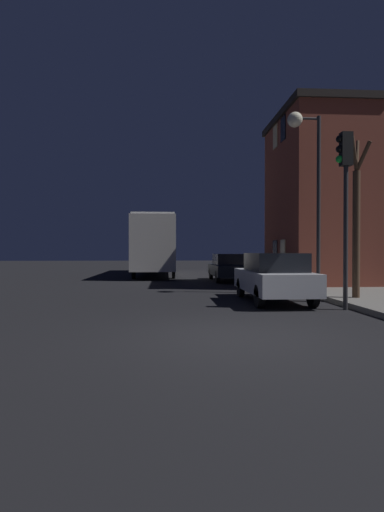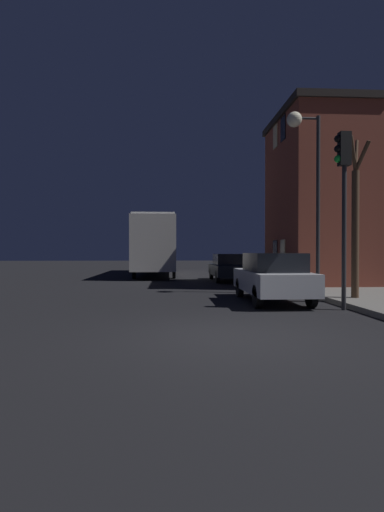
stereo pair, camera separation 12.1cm
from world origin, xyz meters
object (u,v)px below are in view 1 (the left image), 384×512
streetlamp (305,154)px  car_mid_lane (229,267)px  car_near_lane (273,276)px  bus (155,242)px  traffic_light (345,184)px  bare_tree (357,221)px

streetlamp → car_mid_lane: size_ratio=1.46×
car_near_lane → bus: bearing=105.5°
traffic_light → bare_tree: bare_tree is taller
traffic_light → car_near_lane: bearing=128.5°
streetlamp → bus: (-5.82, 12.56, -2.96)m
car_near_lane → car_mid_lane: car_near_lane is taller
bare_tree → car_near_lane: size_ratio=1.17×
streetlamp → car_mid_lane: 8.13m
bare_tree → car_mid_lane: bearing=105.6°
streetlamp → car_near_lane: size_ratio=1.54×
streetlamp → bus: size_ratio=0.56×
traffic_light → car_mid_lane: bearing=97.8°
car_near_lane → car_mid_lane: (-0.00, 8.72, -0.04)m
traffic_light → bus: bearing=108.5°
bare_tree → bus: (-6.58, 15.00, -0.32)m
traffic_light → bus: size_ratio=0.41×
streetlamp → bare_tree: (0.77, -2.44, -2.64)m
streetlamp → bus: bearing=114.8°
streetlamp → traffic_light: streetlamp is taller
traffic_light → car_near_lane: 3.50m
car_near_lane → streetlamp: bearing=50.4°
bare_tree → traffic_light: bearing=-125.5°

